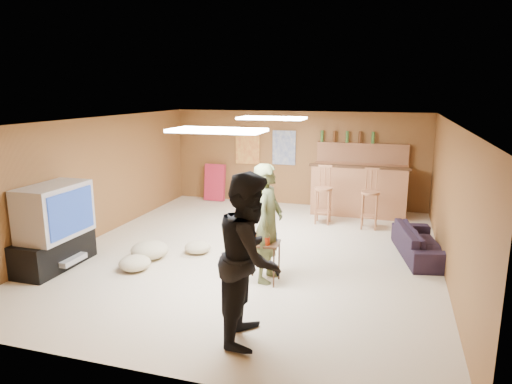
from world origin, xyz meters
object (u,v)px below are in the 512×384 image
(person_black, at_px, (250,257))
(sofa, at_px, (421,243))
(tv_body, at_px, (54,211))
(tray_table, at_px, (263,262))
(person_olive, at_px, (268,223))
(bar_counter, at_px, (359,190))

(person_black, relative_size, sofa, 1.13)
(tv_body, bearing_deg, tray_table, 7.24)
(person_black, xyz_separation_m, sofa, (1.93, 3.18, -0.69))
(person_olive, distance_m, tray_table, 0.56)
(tv_body, bearing_deg, bar_counter, 47.00)
(tv_body, relative_size, person_olive, 0.65)
(person_olive, height_order, sofa, person_olive)
(bar_counter, relative_size, sofa, 1.22)
(bar_counter, distance_m, person_olive, 4.08)
(bar_counter, xyz_separation_m, person_black, (-0.73, -5.51, 0.38))
(bar_counter, xyz_separation_m, person_olive, (-0.96, -3.95, 0.29))
(tv_body, distance_m, sofa, 5.79)
(tv_body, distance_m, person_olive, 3.23)
(tv_body, height_order, person_olive, person_olive)
(tray_table, bearing_deg, person_olive, 65.65)
(person_olive, bearing_deg, tray_table, 158.49)
(person_black, distance_m, tray_table, 1.62)
(tv_body, bearing_deg, sofa, 21.59)
(tv_body, distance_m, tray_table, 3.23)
(sofa, bearing_deg, person_black, 137.12)
(bar_counter, relative_size, tray_table, 3.39)
(tray_table, bearing_deg, bar_counter, 76.06)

